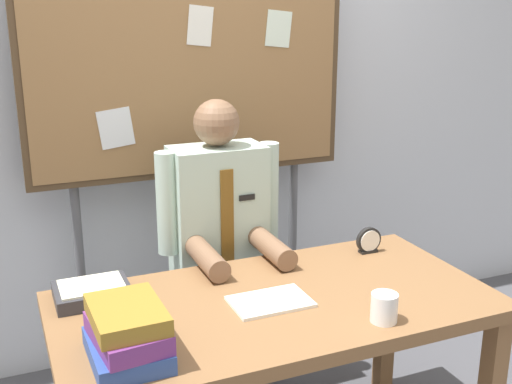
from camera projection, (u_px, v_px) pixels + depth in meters
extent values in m
cube|color=silver|center=(179.00, 90.00, 3.09)|extent=(6.40, 0.08, 2.70)
cube|color=brown|center=(276.00, 306.00, 2.25)|extent=(1.56, 0.79, 0.05)
cube|color=brown|center=(386.00, 320.00, 2.93)|extent=(0.07, 0.07, 0.70)
cube|color=#2D2D33|center=(221.00, 349.00, 2.93)|extent=(0.34, 0.30, 0.44)
cube|color=#B2CCBC|center=(218.00, 229.00, 2.76)|extent=(0.40, 0.22, 0.74)
sphere|color=brown|center=(216.00, 122.00, 2.63)|extent=(0.19, 0.19, 0.19)
cylinder|color=#B2CCBC|center=(167.00, 203.00, 2.61)|extent=(0.09, 0.09, 0.44)
cylinder|color=#B2CCBC|center=(268.00, 191.00, 2.79)|extent=(0.09, 0.09, 0.44)
cylinder|color=brown|center=(207.00, 258.00, 2.48)|extent=(0.09, 0.30, 0.09)
cylinder|color=brown|center=(272.00, 248.00, 2.59)|extent=(0.09, 0.30, 0.09)
cube|color=brown|center=(227.00, 225.00, 2.64)|extent=(0.06, 0.01, 0.48)
cube|color=black|center=(247.00, 197.00, 2.65)|extent=(0.07, 0.01, 0.02)
cube|color=#4C3823|center=(190.00, 68.00, 2.88)|extent=(1.52, 0.05, 1.00)
cube|color=olive|center=(191.00, 68.00, 2.87)|extent=(1.46, 0.04, 0.94)
cylinder|color=#59595E|center=(82.00, 281.00, 2.98)|extent=(0.04, 0.04, 1.00)
cylinder|color=#59595E|center=(292.00, 247.00, 3.39)|extent=(0.04, 0.04, 1.00)
cube|color=white|center=(116.00, 128.00, 2.79)|extent=(0.17, 0.00, 0.19)
cube|color=white|center=(200.00, 26.00, 2.81)|extent=(0.13, 0.00, 0.18)
cube|color=silver|center=(279.00, 29.00, 2.96)|extent=(0.14, 0.00, 0.18)
cube|color=#2D4C99|center=(128.00, 350.00, 1.86)|extent=(0.22, 0.29, 0.06)
cube|color=#72337F|center=(128.00, 333.00, 1.84)|extent=(0.22, 0.30, 0.06)
cube|color=olive|center=(127.00, 314.00, 1.83)|extent=(0.21, 0.28, 0.05)
cube|color=white|center=(270.00, 302.00, 2.22)|extent=(0.28, 0.19, 0.01)
cylinder|color=black|center=(369.00, 240.00, 2.66)|extent=(0.11, 0.02, 0.11)
cylinder|color=white|center=(370.00, 241.00, 2.65)|extent=(0.09, 0.00, 0.09)
cube|color=black|center=(368.00, 251.00, 2.67)|extent=(0.08, 0.04, 0.01)
cylinder|color=white|center=(384.00, 308.00, 2.08)|extent=(0.09, 0.09, 0.10)
cube|color=#333338|center=(92.00, 293.00, 2.24)|extent=(0.26, 0.20, 0.05)
cube|color=#F4EFCC|center=(92.00, 285.00, 2.23)|extent=(0.22, 0.17, 0.01)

